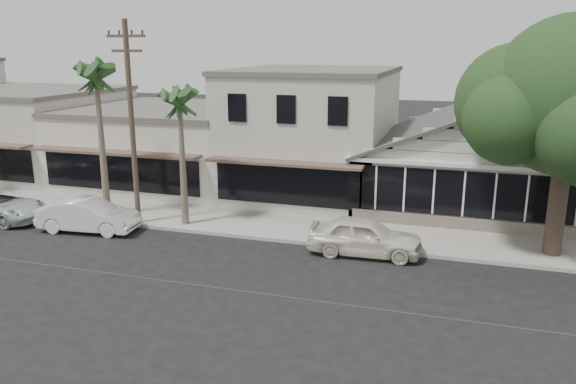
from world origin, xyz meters
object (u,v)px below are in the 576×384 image
(car_1, at_px, (88,215))
(shade_tree, at_px, (567,100))
(utility_pole, at_px, (132,120))
(car_0, at_px, (365,236))

(car_1, distance_m, shade_tree, 19.85)
(shade_tree, bearing_deg, utility_pole, -175.10)
(car_0, distance_m, shade_tree, 8.90)
(utility_pole, bearing_deg, shade_tree, 4.90)
(car_1, bearing_deg, car_0, -92.68)
(utility_pole, distance_m, shade_tree, 17.39)
(utility_pole, distance_m, car_0, 11.18)
(car_0, bearing_deg, car_1, 91.29)
(car_1, bearing_deg, utility_pole, -56.61)
(utility_pole, bearing_deg, car_1, -140.49)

